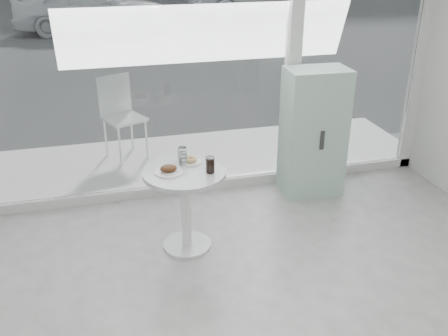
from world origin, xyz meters
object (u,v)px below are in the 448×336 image
object	(u,v)px
plate_fritter	(169,170)
water_tumbler_b	(182,155)
main_table	(185,193)
water_tumbler_a	(183,159)
mint_cabinet	(313,133)
patio_chair	(121,111)
plate_donut	(190,161)
cola_glass	(210,165)
car_white	(91,7)

from	to	relation	value
plate_fritter	water_tumbler_b	bearing A→B (deg)	54.38
main_table	water_tumbler_a	xyz separation A→B (m)	(0.02, 0.13, 0.27)
plate_fritter	water_tumbler_b	world-z (taller)	water_tumbler_b
mint_cabinet	patio_chair	bearing A→B (deg)	145.54
main_table	plate_fritter	xyz separation A→B (m)	(-0.13, -0.00, 0.25)
plate_donut	patio_chair	bearing A→B (deg)	103.18
patio_chair	cola_glass	bearing A→B (deg)	-99.47
mint_cabinet	plate_donut	distance (m)	1.57
main_table	patio_chair	world-z (taller)	patio_chair
water_tumbler_a	cola_glass	distance (m)	0.29
main_table	car_white	xyz separation A→B (m)	(-0.55, 11.75, 0.18)
water_tumbler_a	main_table	bearing A→B (deg)	-97.13
main_table	car_white	bearing A→B (deg)	92.70
car_white	water_tumbler_b	bearing A→B (deg)	-170.23
mint_cabinet	plate_donut	bearing A→B (deg)	-155.21
main_table	water_tumbler_b	xyz separation A→B (m)	(0.03, 0.22, 0.28)
mint_cabinet	water_tumbler_a	size ratio (longest dim) A/B	11.96
mint_cabinet	plate_donut	world-z (taller)	mint_cabinet
main_table	plate_fritter	bearing A→B (deg)	-178.28
main_table	water_tumbler_b	world-z (taller)	water_tumbler_b
car_white	water_tumbler_a	size ratio (longest dim) A/B	37.30
mint_cabinet	water_tumbler_a	world-z (taller)	mint_cabinet
mint_cabinet	cola_glass	xyz separation A→B (m)	(-1.33, -0.84, 0.15)
mint_cabinet	patio_chair	xyz separation A→B (m)	(-1.93, 1.45, -0.07)
plate_donut	water_tumbler_b	distance (m)	0.09
water_tumbler_b	patio_chair	bearing A→B (deg)	102.03
water_tumbler_b	cola_glass	distance (m)	0.36
mint_cabinet	cola_glass	distance (m)	1.58
water_tumbler_a	water_tumbler_b	xyz separation A→B (m)	(0.01, 0.09, 0.00)
water_tumbler_a	patio_chair	bearing A→B (deg)	101.29
mint_cabinet	plate_donut	xyz separation A→B (m)	(-1.45, -0.60, 0.10)
patio_chair	cola_glass	size ratio (longest dim) A/B	7.11
main_table	cola_glass	xyz separation A→B (m)	(0.21, -0.09, 0.29)
patio_chair	plate_donut	xyz separation A→B (m)	(0.48, -2.05, 0.16)
car_white	cola_glass	xyz separation A→B (m)	(0.76, -11.84, 0.10)
main_table	plate_donut	world-z (taller)	plate_donut
plate_donut	cola_glass	size ratio (longest dim) A/B	1.40
car_white	main_table	bearing A→B (deg)	-170.41
plate_fritter	plate_donut	size ratio (longest dim) A/B	1.20
plate_donut	car_white	bearing A→B (deg)	93.14
car_white	water_tumbler_b	xyz separation A→B (m)	(0.58, -11.53, 0.09)
plate_fritter	main_table	bearing A→B (deg)	1.72
mint_cabinet	patio_chair	distance (m)	2.41
main_table	plate_donut	size ratio (longest dim) A/B	3.88
plate_donut	cola_glass	bearing A→B (deg)	-62.20
main_table	water_tumbler_b	distance (m)	0.35
main_table	water_tumbler_a	world-z (taller)	water_tumbler_a
mint_cabinet	patio_chair	world-z (taller)	mint_cabinet
plate_fritter	water_tumbler_b	xyz separation A→B (m)	(0.16, 0.22, 0.03)
main_table	plate_fritter	size ratio (longest dim) A/B	3.22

